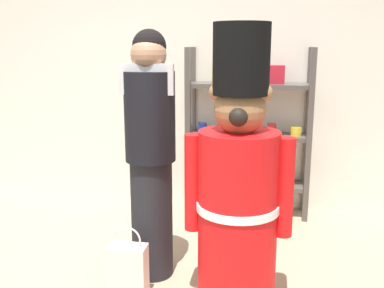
{
  "coord_description": "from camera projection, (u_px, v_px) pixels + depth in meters",
  "views": [
    {
      "loc": [
        0.76,
        -2.22,
        1.62
      ],
      "look_at": [
        0.29,
        0.51,
        1.0
      ],
      "focal_mm": 41.54,
      "sensor_mm": 36.0,
      "label": 1
    }
  ],
  "objects": [
    {
      "name": "back_wall",
      "position": [
        193.0,
        77.0,
        4.44
      ],
      "size": [
        6.4,
        0.12,
        2.6
      ],
      "primitive_type": "cube",
      "color": "silver",
      "rests_on": "ground_plane"
    },
    {
      "name": "merchandise_shelf",
      "position": [
        248.0,
        132.0,
        4.24
      ],
      "size": [
        1.17,
        0.35,
        1.6
      ],
      "color": "#4C4742",
      "rests_on": "ground_plane"
    },
    {
      "name": "teddy_bear_guard",
      "position": [
        238.0,
        190.0,
        2.72
      ],
      "size": [
        0.67,
        0.51,
        1.75
      ],
      "color": "red",
      "rests_on": "ground_plane"
    },
    {
      "name": "person_shopper",
      "position": [
        151.0,
        151.0,
        3.03
      ],
      "size": [
        0.36,
        0.34,
        1.72
      ],
      "color": "black",
      "rests_on": "ground_plane"
    },
    {
      "name": "shopping_bag",
      "position": [
        128.0,
        271.0,
        2.88
      ],
      "size": [
        0.25,
        0.14,
        0.49
      ],
      "color": "silver",
      "rests_on": "ground_plane"
    }
  ]
}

